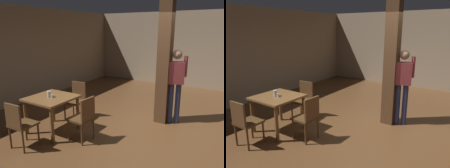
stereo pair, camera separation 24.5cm
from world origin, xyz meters
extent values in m
plane|color=brown|center=(0.00, 0.00, 0.00)|extent=(10.80, 10.80, 0.00)
cube|color=gray|center=(0.00, 4.50, 1.40)|extent=(8.00, 0.10, 2.80)
cube|color=gray|center=(-4.00, 0.00, 1.40)|extent=(0.10, 9.00, 2.80)
cube|color=#4C301C|center=(0.07, 0.80, 1.40)|extent=(0.28, 0.28, 2.80)
cube|color=brown|center=(-1.75, -0.93, 0.76)|extent=(0.90, 0.90, 0.04)
cylinder|color=brown|center=(-1.37, -0.55, 0.37)|extent=(0.07, 0.07, 0.74)
cylinder|color=brown|center=(-2.13, -0.55, 0.37)|extent=(0.07, 0.07, 0.74)
cylinder|color=brown|center=(-1.37, -1.31, 0.37)|extent=(0.07, 0.07, 0.74)
cylinder|color=brown|center=(-2.13, -1.31, 0.37)|extent=(0.07, 0.07, 0.74)
cube|color=#4C3319|center=(-1.01, -0.90, 0.45)|extent=(0.44, 0.44, 0.04)
cube|color=brown|center=(-0.82, -0.91, 0.68)|extent=(0.06, 0.38, 0.45)
cylinder|color=brown|center=(-1.19, -1.07, 0.23)|extent=(0.04, 0.04, 0.43)
cylinder|color=brown|center=(-1.17, -0.72, 0.23)|extent=(0.04, 0.04, 0.43)
cylinder|color=brown|center=(-0.84, -1.09, 0.23)|extent=(0.04, 0.04, 0.43)
cylinder|color=brown|center=(-0.82, -0.74, 0.23)|extent=(0.04, 0.04, 0.43)
cube|color=#4C3319|center=(-1.79, -0.17, 0.45)|extent=(0.46, 0.46, 0.04)
cube|color=brown|center=(-1.81, 0.02, 0.68)|extent=(0.38, 0.08, 0.45)
cylinder|color=brown|center=(-1.60, -0.33, 0.23)|extent=(0.04, 0.04, 0.43)
cylinder|color=brown|center=(-1.94, -0.37, 0.23)|extent=(0.04, 0.04, 0.43)
cylinder|color=brown|center=(-1.63, 0.02, 0.23)|extent=(0.04, 0.04, 0.43)
cylinder|color=brown|center=(-1.98, -0.02, 0.23)|extent=(0.04, 0.04, 0.43)
cube|color=#4C3319|center=(-1.74, -1.67, 0.45)|extent=(0.44, 0.44, 0.04)
cube|color=brown|center=(-1.73, -1.86, 0.68)|extent=(0.38, 0.05, 0.45)
cylinder|color=brown|center=(-1.92, -1.50, 0.23)|extent=(0.04, 0.04, 0.43)
cylinder|color=brown|center=(-1.57, -1.48, 0.23)|extent=(0.04, 0.04, 0.43)
cylinder|color=brown|center=(-1.91, -1.85, 0.23)|extent=(0.04, 0.04, 0.43)
cylinder|color=brown|center=(-1.56, -1.83, 0.23)|extent=(0.04, 0.04, 0.43)
cylinder|color=beige|center=(-1.78, -0.96, 0.84)|extent=(0.08, 0.08, 0.13)
cylinder|color=silver|center=(-1.69, -0.97, 0.82)|extent=(0.03, 0.03, 0.08)
cube|color=maroon|center=(0.33, 0.86, 1.20)|extent=(0.39, 0.32, 0.50)
sphere|color=#997056|center=(0.33, 0.86, 1.61)|extent=(0.28, 0.28, 0.21)
cylinder|color=navy|center=(0.40, 0.89, 0.47)|extent=(0.16, 0.16, 0.95)
cylinder|color=navy|center=(0.25, 0.83, 0.47)|extent=(0.16, 0.16, 0.95)
cylinder|color=maroon|center=(0.50, 0.94, 1.35)|extent=(0.11, 0.11, 0.46)
cylinder|color=maroon|center=(0.15, 0.78, 1.35)|extent=(0.11, 0.11, 0.46)
camera|label=1|loc=(1.59, -3.99, 2.16)|focal=35.00mm
camera|label=2|loc=(1.79, -3.86, 2.16)|focal=35.00mm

